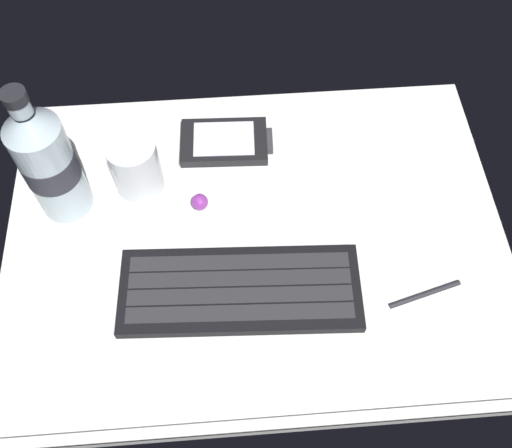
% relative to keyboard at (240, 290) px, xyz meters
% --- Properties ---
extents(ground_plane, '(0.64, 0.48, 0.03)m').
position_rel_keyboard_xyz_m(ground_plane, '(0.03, 0.07, -0.02)').
color(ground_plane, silver).
extents(keyboard, '(0.30, 0.12, 0.02)m').
position_rel_keyboard_xyz_m(keyboard, '(0.00, 0.00, 0.00)').
color(keyboard, black).
rests_on(keyboard, ground_plane).
extents(handheld_device, '(0.13, 0.08, 0.02)m').
position_rel_keyboard_xyz_m(handheld_device, '(-0.01, 0.23, -0.00)').
color(handheld_device, black).
rests_on(handheld_device, ground_plane).
extents(juice_cup, '(0.06, 0.06, 0.09)m').
position_rel_keyboard_xyz_m(juice_cup, '(-0.12, 0.17, 0.03)').
color(juice_cup, silver).
rests_on(juice_cup, ground_plane).
extents(water_bottle, '(0.07, 0.07, 0.21)m').
position_rel_keyboard_xyz_m(water_bottle, '(-0.22, 0.15, 0.08)').
color(water_bottle, silver).
rests_on(water_bottle, ground_plane).
extents(trackball_mouse, '(0.02, 0.02, 0.02)m').
position_rel_keyboard_xyz_m(trackball_mouse, '(-0.04, 0.13, 0.00)').
color(trackball_mouse, purple).
rests_on(trackball_mouse, ground_plane).
extents(stylus_pen, '(0.09, 0.03, 0.01)m').
position_rel_keyboard_xyz_m(stylus_pen, '(0.22, -0.02, -0.00)').
color(stylus_pen, '#26262B').
rests_on(stylus_pen, ground_plane).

